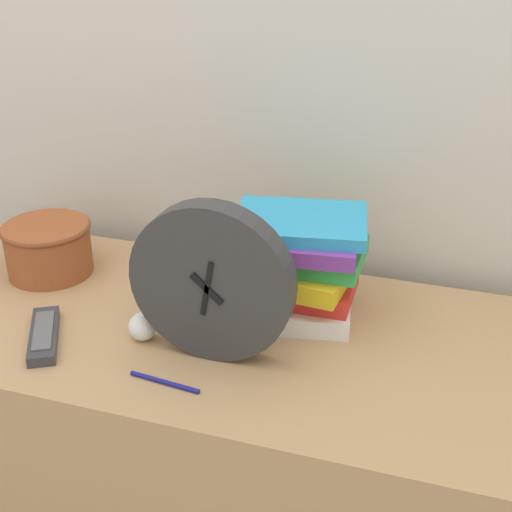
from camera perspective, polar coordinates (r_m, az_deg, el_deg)
wall_back at (r=1.50m, az=0.41°, el=16.55°), size 6.00×0.04×2.40m
desk at (r=1.58m, az=-3.71°, el=-16.97°), size 1.26×0.57×0.75m
desk_clock at (r=1.19m, az=-3.58°, el=-2.16°), size 0.29×0.05×0.29m
book_stack at (r=1.34m, az=3.68°, el=-0.68°), size 0.27×0.23×0.20m
basket at (r=1.57m, az=-16.30°, el=0.73°), size 0.19×0.19×0.11m
tv_remote at (r=1.35m, az=-16.60°, el=-6.08°), size 0.13×0.17×0.02m
crumpled_paper_ball at (r=1.31m, az=-9.06°, el=-5.60°), size 0.05×0.05×0.05m
pen at (r=1.20m, az=-7.32°, el=-9.98°), size 0.13×0.02×0.01m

